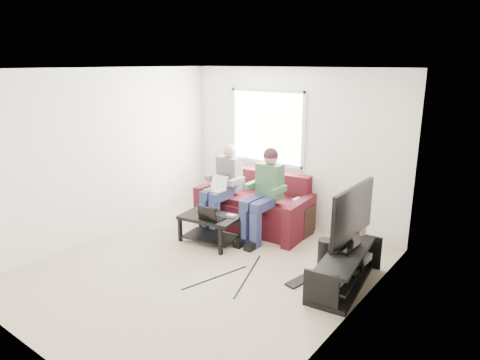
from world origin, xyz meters
name	(u,v)px	position (x,y,z in m)	size (l,w,h in m)	color
floor	(203,268)	(0.00, 0.00, 0.00)	(4.50, 4.50, 0.00)	#BAA691
ceiling	(198,69)	(0.00, 0.00, 2.60)	(4.50, 4.50, 0.00)	white
wall_back	(292,148)	(0.00, 2.25, 1.30)	(4.50, 4.50, 0.00)	white
wall_front	(24,228)	(0.00, -2.25, 1.30)	(4.50, 4.50, 0.00)	white
wall_left	(104,155)	(-2.00, 0.00, 1.30)	(4.50, 4.50, 0.00)	white
wall_right	(351,206)	(2.00, 0.00, 1.30)	(4.50, 4.50, 0.00)	white
window	(267,127)	(-0.50, 2.23, 1.60)	(1.48, 0.04, 1.28)	white
sofa	(255,207)	(-0.34, 1.68, 0.33)	(1.98, 1.03, 0.90)	#431011
person_left	(223,183)	(-0.74, 1.34, 0.76)	(0.40, 0.71, 1.37)	navy
person_right	(264,188)	(0.06, 1.36, 0.82)	(0.40, 0.71, 1.42)	navy
laptop_silver	(216,187)	(-0.74, 1.15, 0.74)	(0.32, 0.22, 0.24)	silver
coffee_table	(210,223)	(-0.49, 0.70, 0.32)	(0.94, 0.65, 0.43)	black
laptop_black	(212,211)	(-0.37, 0.62, 0.55)	(0.34, 0.24, 0.24)	black
controller_a	(201,209)	(-0.77, 0.82, 0.45)	(0.14, 0.09, 0.04)	silver
controller_b	(212,210)	(-0.59, 0.88, 0.45)	(0.14, 0.09, 0.04)	black
controller_c	(231,216)	(-0.19, 0.85, 0.45)	(0.14, 0.09, 0.04)	gray
tv_stand	(345,271)	(1.70, 0.72, 0.20)	(0.59, 1.41, 0.45)	black
tv	(353,214)	(1.70, 0.82, 0.91)	(0.12, 1.10, 0.81)	black
soundbar	(341,243)	(1.58, 0.82, 0.50)	(0.12, 0.50, 0.10)	black
drink_cup	(363,231)	(1.65, 1.35, 0.51)	(0.08, 0.08, 0.12)	#AE764B
console_white	(331,278)	(1.70, 0.32, 0.27)	(0.30, 0.22, 0.06)	silver
console_grey	(356,256)	(1.70, 1.02, 0.28)	(0.34, 0.26, 0.08)	gray
console_black	(344,267)	(1.70, 0.67, 0.28)	(0.38, 0.30, 0.07)	black
subwoofer	(325,256)	(1.34, 0.89, 0.23)	(0.20, 0.20, 0.46)	black
keyboard_floor	(301,280)	(1.21, 0.49, 0.01)	(0.15, 0.45, 0.03)	black
end_table	(300,219)	(0.45, 1.82, 0.27)	(0.33, 0.33, 0.60)	black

